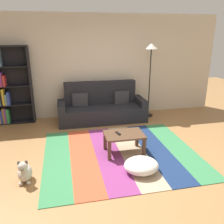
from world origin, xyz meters
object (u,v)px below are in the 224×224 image
Objects in this scene: tv_remote at (118,133)px; standing_lamp at (151,56)px; bookshelf at (8,87)px; coffee_table at (124,137)px; dog at (25,172)px; couch at (102,108)px; pouf at (141,165)px.

standing_lamp is at bearing 39.84° from tv_remote.
coffee_table is at bearing -42.05° from bookshelf.
coffee_table is 1.86× the size of dog.
bookshelf is 0.99× the size of standing_lamp.
bookshelf is 2.62× the size of coffee_table.
couch is 2.94m from dog.
tv_remote reaches higher than coffee_table.
dog is 0.20× the size of standing_lamp.
standing_lamp reaches higher than tv_remote.
standing_lamp reaches higher than couch.
coffee_table is 0.38× the size of standing_lamp.
bookshelf reaches higher than pouf.
tv_remote is at bearing -90.30° from couch.
coffee_table is at bearing 17.60° from dog.
bookshelf is 3.70m from standing_lamp.
coffee_table is 1.27× the size of pouf.
couch reaches higher than dog.
bookshelf is at bearing 137.95° from coffee_table.
pouf is at bearing -85.26° from couch.
standing_lamp is (3.63, -0.21, 0.69)m from bookshelf.
dog is at bearing -123.96° from couch.
couch reaches higher than tv_remote.
standing_lamp is (1.22, 1.96, 1.30)m from coffee_table.
pouf is at bearing -81.14° from coffee_table.
pouf is at bearing -4.68° from dog.
tv_remote reaches higher than pouf.
coffee_table is at bearing 98.86° from pouf.
couch is at bearing 93.18° from coffee_table.
dog is 4.16m from standing_lamp.
tv_remote is at bearing 171.00° from coffee_table.
standing_lamp is (1.33, 0.07, 1.30)m from couch.
pouf is 1.86m from dog.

